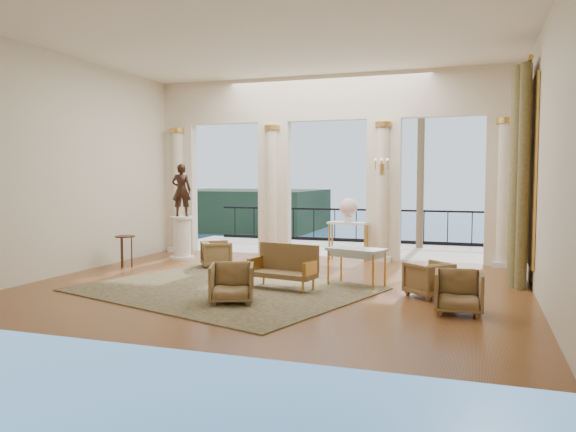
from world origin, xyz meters
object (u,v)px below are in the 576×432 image
(armchair_d, at_px, (216,253))
(console_table, at_px, (348,229))
(side_table, at_px, (125,240))
(statue, at_px, (181,190))
(pedestal, at_px, (182,239))
(armchair_c, at_px, (428,277))
(armchair_a, at_px, (232,281))
(settee, at_px, (285,267))
(armchair_b, at_px, (459,290))
(game_table, at_px, (356,252))

(armchair_d, distance_m, console_table, 3.26)
(side_table, bearing_deg, statue, 70.16)
(pedestal, relative_size, statue, 0.83)
(statue, bearing_deg, armchair_c, 140.45)
(armchair_a, xyz_separation_m, console_table, (0.76, 5.13, 0.42))
(armchair_c, relative_size, settee, 0.51)
(armchair_a, xyz_separation_m, armchair_b, (3.46, 0.45, -0.00))
(settee, height_order, pedestal, pedestal)
(settee, bearing_deg, statue, 154.50)
(armchair_b, height_order, game_table, game_table)
(armchair_a, bearing_deg, armchair_d, 99.38)
(game_table, xyz_separation_m, console_table, (-0.85, 3.12, 0.14))
(armchair_b, relative_size, pedestal, 0.66)
(armchair_c, xyz_separation_m, pedestal, (-6.07, 2.50, 0.18))
(armchair_d, bearing_deg, armchair_c, -143.79)
(armchair_c, bearing_deg, statue, -69.54)
(armchair_b, bearing_deg, side_table, 161.43)
(armchair_d, bearing_deg, armchair_a, 175.35)
(armchair_a, distance_m, armchair_b, 3.49)
(armchair_c, relative_size, game_table, 0.57)
(armchair_b, bearing_deg, statue, 148.78)
(statue, bearing_deg, console_table, 179.37)
(armchair_a, distance_m, console_table, 5.20)
(armchair_b, distance_m, armchair_c, 1.15)
(armchair_a, height_order, armchair_d, armchair_a)
(pedestal, bearing_deg, armchair_c, -22.37)
(statue, bearing_deg, armchair_a, 110.99)
(side_table, bearing_deg, armchair_b, -15.54)
(armchair_d, xyz_separation_m, game_table, (3.40, -1.14, 0.31))
(side_table, bearing_deg, game_table, -4.59)
(armchair_d, distance_m, game_table, 3.60)
(armchair_b, xyz_separation_m, console_table, (-2.70, 4.68, 0.42))
(armchair_c, distance_m, console_table, 4.28)
(armchair_c, bearing_deg, game_table, -68.76)
(pedestal, xyz_separation_m, side_table, (-0.56, -1.54, 0.11))
(armchair_d, bearing_deg, settee, -163.07)
(armchair_c, xyz_separation_m, console_table, (-2.19, 3.65, 0.44))
(console_table, bearing_deg, settee, -83.63)
(armchair_b, relative_size, statue, 0.55)
(armchair_b, xyz_separation_m, settee, (-3.03, 0.92, 0.05))
(armchair_a, bearing_deg, statue, 107.82)
(armchair_a, xyz_separation_m, settee, (0.43, 1.37, 0.05))
(armchair_b, bearing_deg, settee, 160.11)
(game_table, distance_m, console_table, 3.24)
(armchair_a, bearing_deg, side_table, 126.20)
(armchair_a, xyz_separation_m, pedestal, (-3.13, 3.98, 0.16))
(armchair_d, distance_m, side_table, 2.04)
(settee, height_order, statue, statue)
(armchair_a, bearing_deg, game_table, 31.10)
(armchair_a, xyz_separation_m, armchair_d, (-1.80, 3.15, -0.03))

